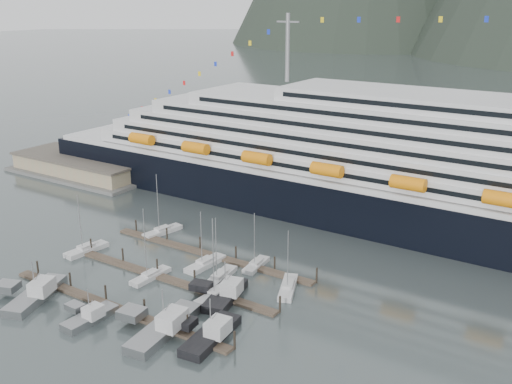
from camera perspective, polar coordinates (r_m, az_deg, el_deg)
ground at (r=108.18m, az=-7.64°, el=-9.49°), size 1600.00×1600.00×0.00m
cruise_ship at (r=136.46m, az=17.50°, el=1.15°), size 210.00×30.40×50.30m
warehouse at (r=183.49m, az=-16.29°, el=2.29°), size 46.00×20.00×5.80m
dock_near at (r=104.87m, az=-13.33°, el=-10.60°), size 48.18×2.28×3.20m
dock_mid at (r=113.02m, az=-8.55°, el=-8.10°), size 48.18×2.28×3.20m
dock_far at (r=122.02m, az=-4.50°, el=-5.91°), size 48.18×2.28×3.20m
sailboat_a at (r=127.99m, az=-15.84°, el=-5.34°), size 3.57×9.61×13.08m
sailboat_b at (r=113.91m, az=-10.01°, el=-7.90°), size 2.58×8.92×14.36m
sailboat_c at (r=117.43m, az=-4.85°, el=-6.86°), size 3.15×9.78×11.95m
sailboat_d at (r=111.77m, az=-3.51°, el=-8.18°), size 3.97×10.52×12.99m
sailboat_e at (r=134.27m, az=-8.88°, el=-3.73°), size 4.09×9.87×14.21m
sailboat_f at (r=116.61m, az=0.02°, el=-6.98°), size 3.23×8.07×11.75m
sailboat_g at (r=108.24m, az=3.06°, el=-9.09°), size 6.07×10.06×12.11m
sailboat_h at (r=105.65m, az=-3.66°, el=-9.80°), size 3.39×9.94×15.48m
trawler_a at (r=111.59m, az=-20.33°, el=-9.08°), size 11.71×14.79×7.90m
trawler_b at (r=101.99m, az=-15.57°, el=-11.33°), size 7.42×9.74×6.22m
trawler_c at (r=96.51m, az=-8.84°, el=-12.51°), size 11.67×16.40×8.22m
trawler_d at (r=93.87m, az=-4.40°, el=-13.31°), size 9.74×13.12×7.63m
trawler_e at (r=104.92m, az=-3.00°, el=-9.67°), size 9.87×12.59×7.83m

